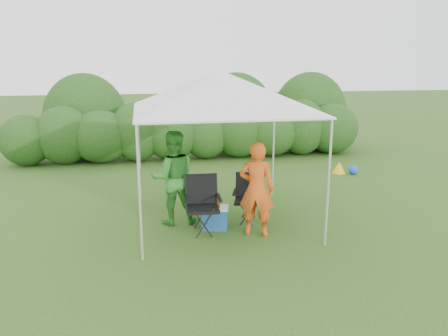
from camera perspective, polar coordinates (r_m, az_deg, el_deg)
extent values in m
plane|color=#355A1C|center=(8.05, 0.20, -7.96)|extent=(70.00, 70.00, 0.00)
ellipsoid|color=#254F18|center=(13.93, -24.47, 3.31)|extent=(1.50, 1.28, 1.50)
cylinder|color=#382616|center=(14.04, -24.23, 0.90)|extent=(0.12, 0.12, 0.30)
ellipsoid|color=#254F18|center=(13.70, -20.23, 4.02)|extent=(1.65, 1.40, 1.73)
cylinder|color=#382616|center=(13.82, -19.98, 1.11)|extent=(0.12, 0.12, 0.30)
ellipsoid|color=#254F18|center=(13.57, -15.80, 3.94)|extent=(1.80, 1.53, 1.57)
cylinder|color=#382616|center=(13.69, -15.63, 1.32)|extent=(0.12, 0.12, 0.30)
ellipsoid|color=#254F18|center=(13.50, -11.36, 4.63)|extent=(1.58, 1.34, 1.80)
cylinder|color=#382616|center=(13.64, -11.22, 1.52)|extent=(0.12, 0.12, 0.30)
ellipsoid|color=#254F18|center=(13.54, -6.87, 4.51)|extent=(1.73, 1.47, 1.65)
cylinder|color=#382616|center=(13.67, -6.79, 1.71)|extent=(0.12, 0.12, 0.30)
ellipsoid|color=#254F18|center=(13.67, -2.44, 4.36)|extent=(1.50, 1.28, 1.50)
cylinder|color=#382616|center=(13.78, -2.41, 1.90)|extent=(0.12, 0.12, 0.30)
ellipsoid|color=#254F18|center=(13.84, 1.90, 4.95)|extent=(1.65, 1.40, 1.73)
cylinder|color=#382616|center=(13.97, 1.87, 2.06)|extent=(0.12, 0.12, 0.30)
ellipsoid|color=#254F18|center=(14.12, 6.09, 4.75)|extent=(1.80, 1.53, 1.57)
cylinder|color=#382616|center=(14.23, 6.02, 2.21)|extent=(0.12, 0.12, 0.30)
ellipsoid|color=#254F18|center=(14.44, 10.12, 5.27)|extent=(1.57, 1.34, 1.80)
cylinder|color=#382616|center=(14.57, 10.00, 2.35)|extent=(0.12, 0.12, 0.30)
ellipsoid|color=#254F18|center=(14.86, 13.93, 5.02)|extent=(1.72, 1.47, 1.65)
cylinder|color=#382616|center=(14.97, 13.78, 2.47)|extent=(0.12, 0.12, 0.30)
cylinder|color=silver|center=(6.63, -10.96, -3.43)|extent=(0.04, 0.04, 2.10)
cylinder|color=silver|center=(7.25, 13.48, -2.07)|extent=(0.04, 0.04, 2.10)
cylinder|color=silver|center=(9.54, -11.01, 1.83)|extent=(0.04, 0.04, 2.10)
cylinder|color=silver|center=(9.98, 6.48, 2.52)|extent=(0.04, 0.04, 2.10)
cube|color=white|center=(8.02, -0.48, 7.57)|extent=(3.10, 3.10, 0.03)
pyramid|color=white|center=(7.99, -0.48, 10.17)|extent=(3.10, 3.10, 0.70)
cube|color=black|center=(8.31, 3.16, -4.35)|extent=(0.61, 0.59, 0.05)
cube|color=black|center=(8.43, 3.27, -2.18)|extent=(0.52, 0.28, 0.48)
cube|color=black|center=(8.27, 1.39, -3.15)|extent=(0.17, 0.42, 0.03)
cube|color=black|center=(8.24, 4.96, -3.27)|extent=(0.17, 0.42, 0.03)
cylinder|color=black|center=(8.19, 1.56, -6.09)|extent=(0.02, 0.02, 0.40)
cylinder|color=black|center=(8.16, 4.52, -6.19)|extent=(0.02, 0.02, 0.40)
cylinder|color=black|center=(8.58, 1.82, -5.14)|extent=(0.02, 0.02, 0.40)
cylinder|color=black|center=(8.56, 4.64, -5.23)|extent=(0.02, 0.02, 0.40)
cube|color=black|center=(7.74, -2.79, -5.32)|extent=(0.59, 0.55, 0.05)
cube|color=black|center=(7.88, -2.96, -2.69)|extent=(0.57, 0.19, 0.53)
cube|color=black|center=(7.67, -4.98, -4.03)|extent=(0.08, 0.48, 0.03)
cube|color=black|center=(7.71, -0.65, -3.87)|extent=(0.08, 0.48, 0.03)
cylinder|color=black|center=(7.59, -4.42, -7.57)|extent=(0.03, 0.03, 0.45)
cylinder|color=black|center=(7.62, -0.84, -7.43)|extent=(0.03, 0.03, 0.45)
cylinder|color=black|center=(8.03, -4.60, -6.35)|extent=(0.03, 0.03, 0.45)
cylinder|color=black|center=(8.06, -1.22, -6.22)|extent=(0.03, 0.03, 0.45)
imported|color=#E05319|center=(7.55, 4.27, -2.79)|extent=(0.72, 0.61, 1.67)
imported|color=#31822A|center=(8.15, -6.67, -1.27)|extent=(0.88, 0.70, 1.76)
cube|color=#1D5089|center=(8.03, -1.20, -6.59)|extent=(0.53, 0.44, 0.38)
cube|color=silver|center=(7.96, -1.21, -5.21)|extent=(0.56, 0.46, 0.03)
cylinder|color=#592D0C|center=(7.88, -0.74, -4.30)|extent=(0.07, 0.07, 0.25)
cone|color=yellow|center=(12.35, 14.78, 0.08)|extent=(0.37, 0.37, 0.31)
sphere|color=blue|center=(12.31, 16.49, -0.22)|extent=(0.25, 0.25, 0.25)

